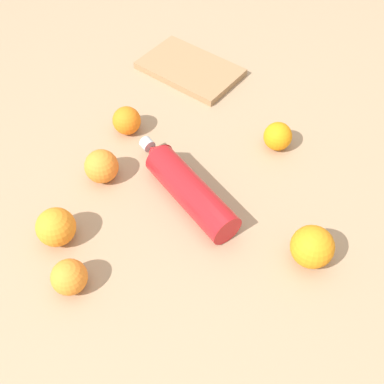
{
  "coord_description": "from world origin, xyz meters",
  "views": [
    {
      "loc": [
        0.39,
        -0.42,
        0.76
      ],
      "look_at": [
        -0.02,
        0.0,
        0.03
      ],
      "focal_mm": 44.12,
      "sensor_mm": 36.0,
      "label": 1
    }
  ],
  "objects_px": {
    "orange_4": "(56,227)",
    "water_bottle": "(186,186)",
    "orange_0": "(102,166)",
    "orange_3": "(312,247)",
    "orange_1": "(279,137)",
    "orange_5": "(127,121)",
    "cutting_board": "(190,69)",
    "orange_2": "(69,277)"
  },
  "relations": [
    {
      "from": "orange_3",
      "to": "orange_4",
      "type": "relative_size",
      "value": 1.07
    },
    {
      "from": "orange_5",
      "to": "cutting_board",
      "type": "bearing_deg",
      "value": 101.49
    },
    {
      "from": "orange_0",
      "to": "orange_4",
      "type": "height_order",
      "value": "orange_4"
    },
    {
      "from": "orange_3",
      "to": "cutting_board",
      "type": "xyz_separation_m",
      "value": [
        -0.55,
        0.25,
        -0.03
      ]
    },
    {
      "from": "orange_4",
      "to": "orange_5",
      "type": "height_order",
      "value": "orange_4"
    },
    {
      "from": "orange_1",
      "to": "cutting_board",
      "type": "height_order",
      "value": "orange_1"
    },
    {
      "from": "orange_2",
      "to": "cutting_board",
      "type": "bearing_deg",
      "value": 115.69
    },
    {
      "from": "orange_3",
      "to": "cutting_board",
      "type": "relative_size",
      "value": 0.32
    },
    {
      "from": "water_bottle",
      "to": "orange_2",
      "type": "bearing_deg",
      "value": 99.47
    },
    {
      "from": "orange_0",
      "to": "orange_2",
      "type": "bearing_deg",
      "value": -51.52
    },
    {
      "from": "orange_0",
      "to": "orange_2",
      "type": "relative_size",
      "value": 1.1
    },
    {
      "from": "orange_4",
      "to": "cutting_board",
      "type": "distance_m",
      "value": 0.58
    },
    {
      "from": "water_bottle",
      "to": "orange_5",
      "type": "distance_m",
      "value": 0.24
    },
    {
      "from": "orange_0",
      "to": "orange_5",
      "type": "distance_m",
      "value": 0.15
    },
    {
      "from": "cutting_board",
      "to": "orange_0",
      "type": "bearing_deg",
      "value": -78.86
    },
    {
      "from": "orange_0",
      "to": "orange_2",
      "type": "height_order",
      "value": "orange_0"
    },
    {
      "from": "orange_0",
      "to": "cutting_board",
      "type": "distance_m",
      "value": 0.41
    },
    {
      "from": "orange_0",
      "to": "orange_4",
      "type": "bearing_deg",
      "value": -69.09
    },
    {
      "from": "orange_4",
      "to": "orange_3",
      "type": "bearing_deg",
      "value": 38.84
    },
    {
      "from": "water_bottle",
      "to": "orange_1",
      "type": "height_order",
      "value": "water_bottle"
    },
    {
      "from": "orange_5",
      "to": "water_bottle",
      "type": "bearing_deg",
      "value": -10.44
    },
    {
      "from": "orange_0",
      "to": "orange_3",
      "type": "height_order",
      "value": "orange_3"
    },
    {
      "from": "orange_2",
      "to": "orange_5",
      "type": "height_order",
      "value": "same"
    },
    {
      "from": "orange_2",
      "to": "orange_1",
      "type": "bearing_deg",
      "value": 84.76
    },
    {
      "from": "orange_2",
      "to": "orange_3",
      "type": "xyz_separation_m",
      "value": [
        0.27,
        0.34,
        0.01
      ]
    },
    {
      "from": "orange_2",
      "to": "cutting_board",
      "type": "height_order",
      "value": "orange_2"
    },
    {
      "from": "orange_1",
      "to": "orange_2",
      "type": "bearing_deg",
      "value": -95.24
    },
    {
      "from": "orange_0",
      "to": "orange_1",
      "type": "relative_size",
      "value": 1.13
    },
    {
      "from": "water_bottle",
      "to": "orange_3",
      "type": "bearing_deg",
      "value": -159.03
    },
    {
      "from": "orange_1",
      "to": "orange_3",
      "type": "distance_m",
      "value": 0.29
    },
    {
      "from": "orange_3",
      "to": "orange_4",
      "type": "distance_m",
      "value": 0.47
    },
    {
      "from": "water_bottle",
      "to": "orange_5",
      "type": "xyz_separation_m",
      "value": [
        -0.23,
        0.04,
        -0.0
      ]
    },
    {
      "from": "orange_1",
      "to": "orange_5",
      "type": "distance_m",
      "value": 0.34
    },
    {
      "from": "orange_1",
      "to": "orange_3",
      "type": "xyz_separation_m",
      "value": [
        0.22,
        -0.19,
        0.01
      ]
    },
    {
      "from": "cutting_board",
      "to": "orange_5",
      "type": "bearing_deg",
      "value": -85.04
    },
    {
      "from": "orange_1",
      "to": "orange_0",
      "type": "bearing_deg",
      "value": -122.33
    },
    {
      "from": "orange_4",
      "to": "cutting_board",
      "type": "height_order",
      "value": "orange_4"
    },
    {
      "from": "orange_4",
      "to": "water_bottle",
      "type": "bearing_deg",
      "value": 67.46
    },
    {
      "from": "water_bottle",
      "to": "orange_5",
      "type": "bearing_deg",
      "value": -0.78
    },
    {
      "from": "water_bottle",
      "to": "orange_1",
      "type": "relative_size",
      "value": 4.69
    },
    {
      "from": "orange_3",
      "to": "orange_4",
      "type": "bearing_deg",
      "value": -141.16
    },
    {
      "from": "orange_4",
      "to": "cutting_board",
      "type": "xyz_separation_m",
      "value": [
        -0.18,
        0.55,
        -0.03
      ]
    }
  ]
}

